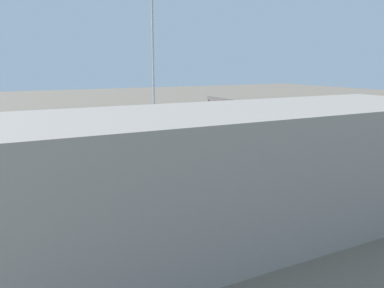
% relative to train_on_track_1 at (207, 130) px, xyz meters
% --- Properties ---
extents(ground_plane, '(400.00, 400.00, 0.00)m').
position_rel_train_on_track_1_xyz_m(ground_plane, '(13.53, 10.00, -2.11)').
color(ground_plane, '#756B5B').
extents(track_bed_0, '(140.00, 2.80, 0.12)m').
position_rel_train_on_track_1_xyz_m(track_bed_0, '(13.53, -5.00, -2.05)').
color(track_bed_0, '#3D3833').
rests_on(track_bed_0, ground_plane).
extents(track_bed_1, '(140.00, 2.80, 0.12)m').
position_rel_train_on_track_1_xyz_m(track_bed_1, '(13.53, -0.00, -2.05)').
color(track_bed_1, '#4C443D').
rests_on(track_bed_1, ground_plane).
extents(track_bed_2, '(140.00, 2.80, 0.12)m').
position_rel_train_on_track_1_xyz_m(track_bed_2, '(13.53, 5.00, -2.05)').
color(track_bed_2, '#4C443D').
rests_on(track_bed_2, ground_plane).
extents(track_bed_3, '(140.00, 2.80, 0.12)m').
position_rel_train_on_track_1_xyz_m(track_bed_3, '(13.53, 10.00, -2.05)').
color(track_bed_3, '#3D3833').
rests_on(track_bed_3, ground_plane).
extents(track_bed_4, '(140.00, 2.80, 0.12)m').
position_rel_train_on_track_1_xyz_m(track_bed_4, '(13.53, 15.00, -2.05)').
color(track_bed_4, '#3D3833').
rests_on(track_bed_4, ground_plane).
extents(track_bed_5, '(140.00, 2.80, 0.12)m').
position_rel_train_on_track_1_xyz_m(track_bed_5, '(13.53, 20.00, -2.05)').
color(track_bed_5, '#4C443D').
rests_on(track_bed_5, ground_plane).
extents(track_bed_6, '(140.00, 2.80, 0.12)m').
position_rel_train_on_track_1_xyz_m(track_bed_6, '(13.53, 25.00, -2.05)').
color(track_bed_6, '#4C443D').
rests_on(track_bed_6, ground_plane).
extents(train_on_track_1, '(66.40, 3.06, 4.40)m').
position_rel_train_on_track_1_xyz_m(train_on_track_1, '(0.00, 0.00, 0.00)').
color(train_on_track_1, black).
rests_on(train_on_track_1, ground_plane).
extents(train_on_track_2, '(71.40, 3.00, 5.00)m').
position_rel_train_on_track_1_xyz_m(train_on_track_2, '(22.11, 5.00, 0.51)').
color(train_on_track_2, '#B7BABF').
rests_on(train_on_track_2, ground_plane).
extents(train_on_track_6, '(114.80, 3.06, 4.40)m').
position_rel_train_on_track_1_xyz_m(train_on_track_6, '(16.09, 25.00, -0.05)').
color(train_on_track_6, black).
rests_on(train_on_track_6, ground_plane).
extents(train_on_track_4, '(71.40, 3.06, 3.80)m').
position_rel_train_on_track_1_xyz_m(train_on_track_4, '(-9.48, 15.00, -0.11)').
color(train_on_track_4, '#B7BABF').
rests_on(train_on_track_4, ground_plane).
extents(train_on_track_0, '(114.80, 3.06, 4.40)m').
position_rel_train_on_track_1_xyz_m(train_on_track_0, '(9.07, -5.00, -0.05)').
color(train_on_track_0, '#285193').
rests_on(train_on_track_0, ground_plane).
extents(light_mast_0, '(2.80, 0.70, 31.69)m').
position_rel_train_on_track_1_xyz_m(light_mast_0, '(9.18, -7.89, 17.65)').
color(light_mast_0, '#9EA0A5').
rests_on(light_mast_0, ground_plane).
extents(signal_gantry, '(0.70, 35.00, 8.80)m').
position_rel_train_on_track_1_xyz_m(signal_gantry, '(-4.71, 10.00, 5.54)').
color(signal_gantry, '#4C4742').
rests_on(signal_gantry, ground_plane).
extents(maintenance_shed, '(54.73, 15.36, 12.32)m').
position_rel_train_on_track_1_xyz_m(maintenance_shed, '(23.70, 43.84, 4.05)').
color(maintenance_shed, '#9E9389').
rests_on(maintenance_shed, ground_plane).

